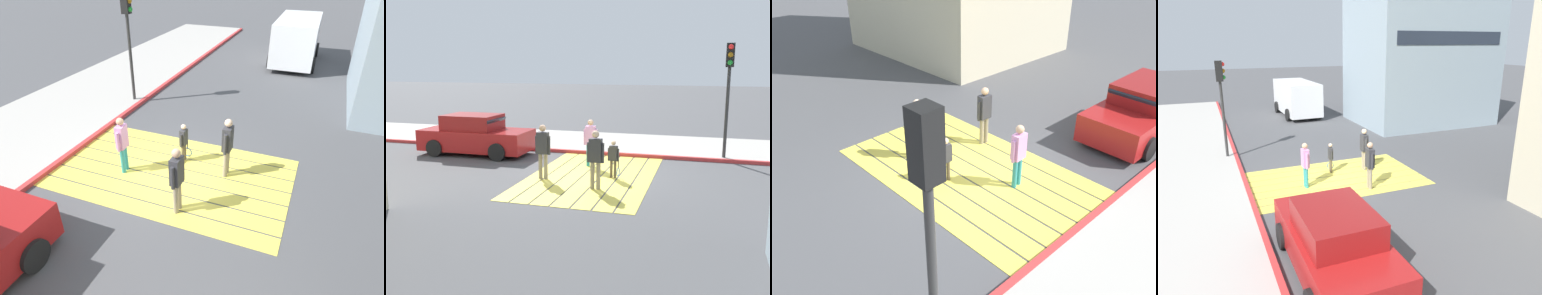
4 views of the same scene
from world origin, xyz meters
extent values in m
plane|color=#4C4C4F|center=(0.00, 0.00, 0.00)|extent=(120.00, 120.00, 0.00)
cube|color=#EAD64C|center=(0.00, -1.65, 0.01)|extent=(6.40, 0.50, 0.01)
cube|color=#EAD64C|center=(0.00, -1.10, 0.01)|extent=(6.40, 0.50, 0.01)
cube|color=#EAD64C|center=(0.00, -0.55, 0.01)|extent=(6.40, 0.50, 0.01)
cube|color=#EAD64C|center=(0.00, 0.00, 0.01)|extent=(6.40, 0.50, 0.01)
cube|color=#EAD64C|center=(0.00, 0.55, 0.01)|extent=(6.40, 0.50, 0.01)
cube|color=#EAD64C|center=(0.00, 1.10, 0.01)|extent=(6.40, 0.50, 0.01)
cube|color=#EAD64C|center=(0.00, 1.65, 0.01)|extent=(6.40, 0.50, 0.01)
cube|color=#ADA8A0|center=(-5.60, 0.00, 0.06)|extent=(4.80, 40.00, 0.12)
cube|color=#BC3333|center=(-3.25, 0.00, 0.07)|extent=(0.16, 40.00, 0.13)
cube|color=#8C9EA8|center=(8.50, 7.60, 4.71)|extent=(8.00, 6.00, 9.41)
cube|color=#232B38|center=(8.50, 4.58, 5.18)|extent=(6.80, 0.03, 0.70)
cube|color=maroon|center=(-2.00, -5.24, 0.59)|extent=(1.82, 4.31, 0.80)
cube|color=maroon|center=(-2.00, -5.39, 1.27)|extent=(1.54, 2.07, 0.60)
cube|color=#1E2833|center=(-2.00, -4.47, 1.21)|extent=(1.48, 0.34, 0.49)
cylinder|color=black|center=(-1.11, -3.91, 0.33)|extent=(0.22, 0.66, 0.66)
cylinder|color=black|center=(-2.88, -3.90, 0.33)|extent=(0.22, 0.66, 0.66)
cylinder|color=black|center=(-1.12, -6.58, 0.33)|extent=(0.22, 0.66, 0.66)
cube|color=silver|center=(1.72, 12.33, 1.30)|extent=(2.19, 5.23, 2.10)
cube|color=#19232D|center=(1.76, 9.77, 1.67)|extent=(1.89, 0.09, 0.70)
cylinder|color=black|center=(0.70, 10.70, 0.40)|extent=(0.27, 0.80, 0.80)
cylinder|color=black|center=(2.80, 10.74, 0.40)|extent=(0.27, 0.80, 0.80)
cylinder|color=black|center=(0.65, 13.93, 0.40)|extent=(0.27, 0.80, 0.80)
cylinder|color=black|center=(2.74, 13.96, 0.40)|extent=(0.27, 0.80, 0.80)
cylinder|color=#2D2D2D|center=(-3.60, 4.08, 1.70)|extent=(0.12, 0.12, 3.40)
cube|color=black|center=(-3.60, 4.08, 3.82)|extent=(0.28, 0.28, 0.84)
sphere|color=#FF2323|center=(-3.44, 4.08, 4.10)|extent=(0.18, 0.18, 0.18)
sphere|color=#956310|center=(-3.44, 4.08, 3.83)|extent=(0.18, 0.18, 0.18)
sphere|color=#188429|center=(-3.44, 4.08, 3.56)|extent=(0.18, 0.18, 0.18)
cylinder|color=teal|center=(-1.28, -0.32, 0.39)|extent=(0.12, 0.12, 0.77)
cylinder|color=teal|center=(-1.27, -0.48, 0.39)|extent=(0.12, 0.12, 0.77)
cube|color=#D18CC6|center=(-1.27, -0.40, 1.10)|extent=(0.23, 0.35, 0.65)
sphere|color=tan|center=(-1.27, -0.40, 1.54)|extent=(0.20, 0.20, 0.20)
cylinder|color=#D18CC6|center=(-1.28, -0.20, 1.03)|extent=(0.08, 0.08, 0.55)
cylinder|color=#D18CC6|center=(-1.26, -0.60, 1.03)|extent=(0.08, 0.08, 0.55)
cylinder|color=gray|center=(0.77, -1.28, 0.40)|extent=(0.12, 0.12, 0.80)
cylinder|color=gray|center=(0.76, -1.45, 0.40)|extent=(0.12, 0.12, 0.80)
cube|color=#333338|center=(0.76, -1.37, 1.14)|extent=(0.23, 0.36, 0.67)
sphere|color=tan|center=(0.76, -1.37, 1.60)|extent=(0.21, 0.21, 0.21)
cylinder|color=#333338|center=(0.77, -1.16, 1.07)|extent=(0.09, 0.09, 0.57)
cylinder|color=#333338|center=(0.76, -1.57, 1.07)|extent=(0.09, 0.09, 0.57)
cylinder|color=gray|center=(1.39, 0.55, 0.40)|extent=(0.12, 0.12, 0.80)
cylinder|color=gray|center=(1.39, 0.38, 0.40)|extent=(0.12, 0.12, 0.80)
cube|color=#333338|center=(1.39, 0.47, 1.14)|extent=(0.22, 0.35, 0.67)
sphere|color=beige|center=(1.39, 0.47, 1.59)|extent=(0.21, 0.21, 0.21)
cylinder|color=#333338|center=(1.39, 0.67, 1.07)|extent=(0.09, 0.09, 0.57)
cylinder|color=#333338|center=(1.39, 0.26, 1.07)|extent=(0.09, 0.09, 0.57)
cylinder|color=brown|center=(0.05, 0.75, 0.28)|extent=(0.08, 0.08, 0.56)
cylinder|color=brown|center=(0.04, 0.63, 0.28)|extent=(0.08, 0.08, 0.56)
cube|color=#333338|center=(0.05, 0.69, 0.80)|extent=(0.18, 0.26, 0.47)
sphere|color=beige|center=(0.05, 0.69, 1.12)|extent=(0.15, 0.15, 0.15)
cylinder|color=#333338|center=(0.06, 0.84, 0.75)|extent=(0.06, 0.06, 0.40)
cylinder|color=#333338|center=(0.03, 0.54, 0.75)|extent=(0.06, 0.06, 0.40)
cylinder|color=black|center=(0.10, 0.86, 0.47)|extent=(0.03, 0.03, 0.28)
torus|color=blue|center=(0.10, 0.86, 0.23)|extent=(0.28, 0.05, 0.28)
camera|label=1|loc=(3.35, -6.89, 5.32)|focal=31.15mm
camera|label=2|loc=(12.81, 3.39, 3.52)|focal=40.19mm
camera|label=3|loc=(-6.41, 6.23, 5.81)|focal=38.71mm
camera|label=4|loc=(-4.35, -11.80, 5.00)|focal=33.14mm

